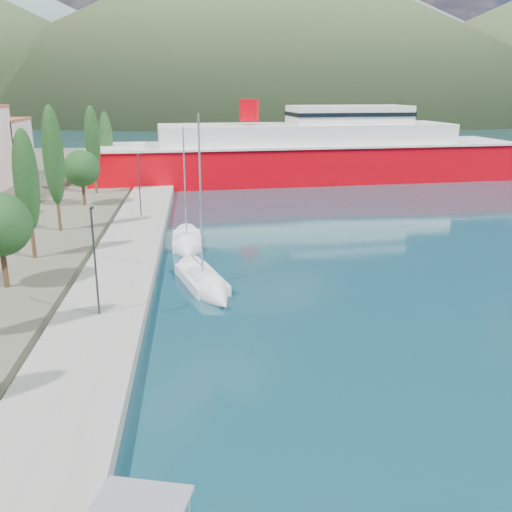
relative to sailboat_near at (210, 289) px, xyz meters
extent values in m
plane|color=#123A46|center=(2.69, 102.55, -0.30)|extent=(1400.00, 1400.00, 0.00)
cube|color=gray|center=(-6.31, 8.55, 0.10)|extent=(5.00, 88.00, 0.80)
cone|color=slate|center=(82.69, 662.55, 89.70)|extent=(760.00, 760.00, 180.00)
cone|color=#3F512D|center=(42.69, 382.55, 57.20)|extent=(480.00, 480.00, 115.00)
cylinder|color=#47301E|center=(-13.02, 0.66, 1.65)|extent=(0.36, 0.36, 2.51)
cylinder|color=#47301E|center=(-13.02, 7.33, 1.46)|extent=(0.30, 0.30, 2.12)
ellipsoid|color=#1B3D19|center=(-13.02, 7.33, 6.27)|extent=(1.80, 1.80, 7.51)
cylinder|color=#47301E|center=(-13.02, 15.91, 1.61)|extent=(0.30, 0.30, 2.42)
ellipsoid|color=#1B3D19|center=(-13.02, 15.91, 7.11)|extent=(1.80, 1.80, 8.58)
cylinder|color=#47301E|center=(-13.02, 27.62, 1.63)|extent=(0.36, 0.36, 2.46)
sphere|color=#1B3D19|center=(-13.02, 27.62, 4.43)|extent=(3.93, 3.93, 3.93)
cylinder|color=#47301E|center=(-13.02, 35.38, 1.54)|extent=(0.30, 0.30, 2.28)
ellipsoid|color=#1B3D19|center=(-13.02, 35.38, 6.73)|extent=(1.80, 1.80, 8.10)
cylinder|color=#47301E|center=(-13.02, 45.85, 1.42)|extent=(0.30, 0.30, 2.05)
ellipsoid|color=#1B3D19|center=(-13.02, 45.85, 6.08)|extent=(1.80, 1.80, 7.27)
cylinder|color=#2D2D33|center=(-6.31, -4.92, 3.50)|extent=(0.12, 0.12, 6.00)
cube|color=#2D2D33|center=(-6.31, -4.67, 6.50)|extent=(0.15, 0.50, 0.12)
cylinder|color=#2D2D33|center=(-6.31, 20.96, 3.50)|extent=(0.12, 0.12, 6.00)
cube|color=#2D2D33|center=(-6.31, 21.21, 6.50)|extent=(0.15, 0.50, 0.12)
cube|color=silver|center=(-0.56, 2.02, -0.06)|extent=(3.85, 6.63, 0.88)
cube|color=silver|center=(-0.45, 1.62, 0.53)|extent=(1.97, 2.77, 0.34)
cylinder|color=silver|center=(-0.45, 1.62, 5.79)|extent=(0.12, 0.12, 10.80)
cone|color=silver|center=(0.51, -1.84, -0.06)|extent=(2.96, 3.42, 2.26)
cube|color=silver|center=(-1.69, 12.39, -0.04)|extent=(2.51, 5.49, 0.93)
cube|color=silver|center=(-1.68, 12.03, 0.58)|extent=(1.48, 2.21, 0.36)
cylinder|color=silver|center=(-1.68, 12.03, 5.08)|extent=(0.12, 0.12, 9.31)
cone|color=silver|center=(-1.60, 8.92, -0.04)|extent=(2.44, 2.59, 2.38)
cube|color=#C6000A|center=(15.23, 47.40, 2.01)|extent=(61.95, 18.09, 5.90)
cube|color=silver|center=(15.23, 47.40, 4.96)|extent=(62.41, 18.50, 0.32)
cube|color=silver|center=(15.23, 47.40, 6.23)|extent=(42.90, 14.24, 3.16)
cube|color=silver|center=(21.52, 47.97, 9.07)|extent=(17.73, 9.34, 2.53)
cylinder|color=#C6000A|center=(6.84, 46.64, 9.80)|extent=(2.74, 2.74, 2.95)
camera|label=1|loc=(-0.58, -35.43, 12.64)|focal=40.00mm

